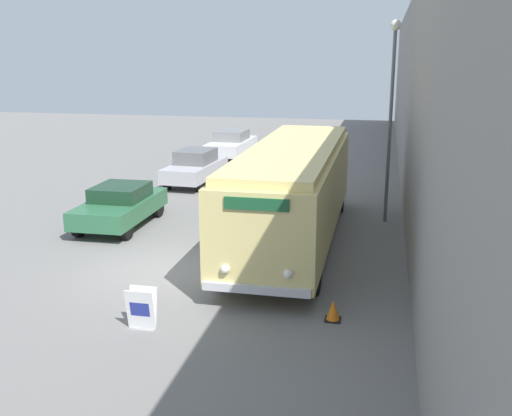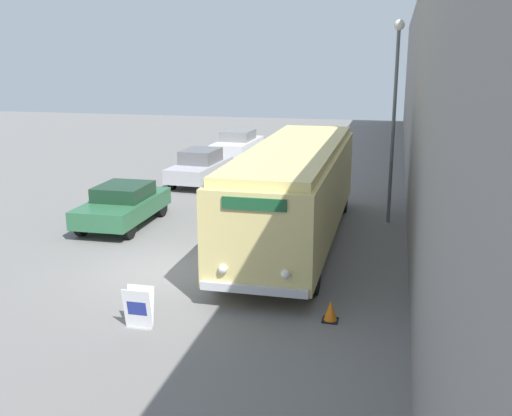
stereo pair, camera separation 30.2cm
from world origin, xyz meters
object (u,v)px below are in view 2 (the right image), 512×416
(sign_board, at_px, (139,308))
(parked_car_mid, at_px, (200,167))
(streetlamp, at_px, (395,96))
(vintage_bus, at_px, (295,189))
(parked_car_far, at_px, (238,144))
(traffic_cone, at_px, (330,311))
(parked_car_near, at_px, (123,204))

(sign_board, bearing_deg, parked_car_mid, 103.23)
(streetlamp, bearing_deg, vintage_bus, -133.09)
(vintage_bus, distance_m, parked_car_mid, 9.62)
(vintage_bus, height_order, parked_car_mid, vintage_bus)
(sign_board, distance_m, parked_car_far, 22.17)
(sign_board, height_order, parked_car_far, parked_car_far)
(parked_car_mid, relative_size, parked_car_far, 0.94)
(parked_car_mid, bearing_deg, traffic_cone, -56.95)
(vintage_bus, bearing_deg, parked_car_near, 174.94)
(traffic_cone, bearing_deg, parked_car_far, 110.35)
(parked_car_far, bearing_deg, streetlamp, -51.74)
(streetlamp, xyz_separation_m, traffic_cone, (-1.10, -8.62, -4.20))
(streetlamp, distance_m, parked_car_mid, 10.39)
(traffic_cone, bearing_deg, parked_car_mid, 119.36)
(streetlamp, xyz_separation_m, parked_car_far, (-8.73, 11.97, -3.65))
(parked_car_mid, bearing_deg, sign_board, -73.08)
(sign_board, height_order, streetlamp, streetlamp)
(parked_car_far, bearing_deg, traffic_cone, -67.51)
(streetlamp, relative_size, parked_car_near, 1.62)
(parked_car_mid, bearing_deg, parked_car_far, 95.08)
(vintage_bus, bearing_deg, sign_board, -108.30)
(streetlamp, height_order, parked_car_far, streetlamp)
(parked_car_near, xyz_separation_m, parked_car_mid, (0.43, 7.17, 0.04))
(streetlamp, distance_m, parked_car_near, 10.03)
(sign_board, height_order, traffic_cone, sign_board)
(parked_car_mid, bearing_deg, parked_car_near, -89.71)
(parked_car_mid, height_order, traffic_cone, parked_car_mid)
(parked_car_near, xyz_separation_m, parked_car_far, (0.25, 14.50, 0.03))
(sign_board, relative_size, streetlamp, 0.14)
(sign_board, distance_m, traffic_cone, 4.24)
(streetlamp, height_order, parked_car_near, streetlamp)
(sign_board, relative_size, traffic_cone, 1.92)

